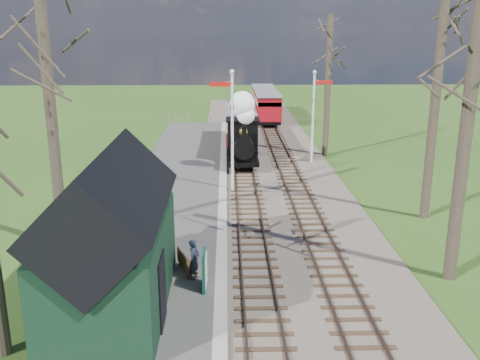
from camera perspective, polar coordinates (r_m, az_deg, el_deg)
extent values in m
ellipsoid|color=#385B23|center=(77.71, -19.41, -2.18)|extent=(57.60, 36.00, 16.20)
ellipsoid|color=#385B23|center=(80.44, 6.47, -3.21)|extent=(70.40, 44.00, 19.80)
ellipsoid|color=#385B23|center=(84.23, -6.18, -1.14)|extent=(64.00, 40.00, 18.00)
cube|color=brown|center=(33.34, 2.51, 1.85)|extent=(8.00, 60.00, 0.10)
cube|color=brown|center=(33.25, -0.59, 1.99)|extent=(0.07, 60.00, 0.12)
cube|color=brown|center=(33.28, 1.14, 2.00)|extent=(0.07, 60.00, 0.12)
cube|color=#38281C|center=(33.27, 0.28, 1.92)|extent=(1.60, 60.00, 0.09)
cube|color=brown|center=(33.39, 3.88, 2.01)|extent=(0.07, 60.00, 0.12)
cube|color=brown|center=(33.49, 5.59, 2.01)|extent=(0.07, 60.00, 0.12)
cube|color=#38281C|center=(33.45, 4.73, 1.94)|extent=(1.60, 60.00, 0.09)
cube|color=#474442|center=(25.69, -7.01, -2.44)|extent=(5.00, 44.00, 0.20)
cube|color=#B2AD9E|center=(25.56, -1.87, -2.41)|extent=(0.40, 44.00, 0.21)
cube|color=black|center=(16.08, -13.38, -8.91)|extent=(3.00, 6.00, 2.60)
cube|color=black|center=(15.41, -13.82, -2.64)|extent=(3.25, 6.30, 3.25)
cube|color=black|center=(15.08, -8.30, -11.64)|extent=(0.06, 1.20, 2.00)
cylinder|color=silver|center=(26.77, -0.83, 4.84)|extent=(0.14, 0.14, 6.00)
sphere|color=silver|center=(26.35, -0.86, 11.48)|extent=(0.24, 0.24, 0.24)
cube|color=#B7140F|center=(26.40, -2.06, 10.17)|extent=(1.10, 0.08, 0.22)
cube|color=black|center=(26.54, -0.84, 7.81)|extent=(0.18, 0.06, 0.30)
cylinder|color=silver|center=(33.14, 7.78, 6.40)|extent=(0.14, 0.14, 5.50)
sphere|color=silver|center=(32.80, 7.97, 11.32)|extent=(0.24, 0.24, 0.24)
cube|color=#B7140F|center=(32.94, 8.89, 10.25)|extent=(1.10, 0.08, 0.22)
cube|color=black|center=(32.97, 7.86, 8.37)|extent=(0.18, 0.06, 0.30)
cylinder|color=#382D23|center=(20.45, -19.61, 7.60)|extent=(0.41, 0.41, 11.00)
cylinder|color=#382D23|center=(18.04, 23.30, 7.84)|extent=(0.42, 0.42, 12.00)
cylinder|color=#382D23|center=(24.15, 20.07, 7.50)|extent=(0.40, 0.40, 10.00)
cylinder|color=#382D23|center=(35.07, 9.34, 9.74)|extent=(0.39, 0.39, 9.00)
cube|color=slate|center=(46.87, 0.12, 6.83)|extent=(12.60, 0.02, 0.01)
cube|color=slate|center=(46.92, 0.12, 6.47)|extent=(12.60, 0.02, 0.02)
cylinder|color=slate|center=(46.91, 0.12, 6.53)|extent=(0.08, 0.08, 1.00)
cube|color=black|center=(32.18, 0.33, 2.46)|extent=(1.73, 4.07, 0.25)
cylinder|color=black|center=(31.38, 0.37, 3.83)|extent=(1.12, 2.64, 1.12)
cube|color=black|center=(33.15, 0.27, 4.66)|extent=(1.83, 1.63, 2.03)
cylinder|color=black|center=(30.20, 0.43, 5.13)|extent=(0.28, 0.28, 0.81)
sphere|color=gold|center=(31.54, 0.35, 5.21)|extent=(0.53, 0.53, 0.53)
sphere|color=white|center=(30.04, 0.63, 6.94)|extent=(1.02, 1.02, 1.02)
sphere|color=white|center=(30.05, 0.24, 8.12)|extent=(1.42, 1.42, 1.42)
cylinder|color=black|center=(31.01, -0.52, 1.70)|extent=(0.10, 0.65, 0.65)
cylinder|color=black|center=(31.04, 1.32, 1.71)|extent=(0.10, 0.65, 0.65)
cube|color=black|center=(38.06, 0.05, 4.41)|extent=(1.93, 7.12, 0.31)
cube|color=maroon|center=(37.94, 0.05, 5.31)|extent=(2.03, 7.12, 0.92)
cube|color=beige|center=(37.78, 0.05, 6.68)|extent=(2.03, 7.12, 0.92)
cube|color=slate|center=(37.70, 0.05, 7.44)|extent=(2.14, 7.32, 0.12)
cube|color=black|center=(46.98, 2.95, 6.58)|extent=(1.89, 4.97, 0.30)
cube|color=maroon|center=(46.89, 2.96, 7.30)|extent=(1.99, 4.97, 0.89)
cube|color=beige|center=(46.76, 2.97, 8.38)|extent=(1.99, 4.97, 0.89)
cube|color=slate|center=(46.70, 2.98, 8.99)|extent=(2.09, 5.17, 0.12)
cube|color=black|center=(52.40, 2.49, 7.55)|extent=(1.89, 4.97, 0.30)
cube|color=maroon|center=(52.32, 2.50, 8.20)|extent=(1.99, 4.97, 0.89)
cube|color=beige|center=(52.21, 2.51, 9.17)|extent=(1.99, 4.97, 0.89)
cube|color=slate|center=(52.15, 2.52, 9.71)|extent=(2.09, 5.17, 0.12)
cube|color=#114F39|center=(17.00, -3.81, -9.55)|extent=(0.12, 0.86, 1.26)
cube|color=silver|center=(17.00, -3.64, -9.55)|extent=(0.04, 0.75, 1.03)
cube|color=#422D17|center=(18.29, -5.63, -9.15)|extent=(0.76, 1.32, 0.05)
cube|color=#422D17|center=(18.15, -6.15, -8.51)|extent=(0.45, 1.22, 0.54)
cube|color=#422D17|center=(17.84, -5.30, -10.23)|extent=(0.05, 0.05, 0.18)
cube|color=#422D17|center=(18.85, -5.92, -8.77)|extent=(0.05, 0.05, 0.18)
imported|color=#1C2332|center=(17.64, -4.90, -8.44)|extent=(0.50, 0.58, 1.35)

